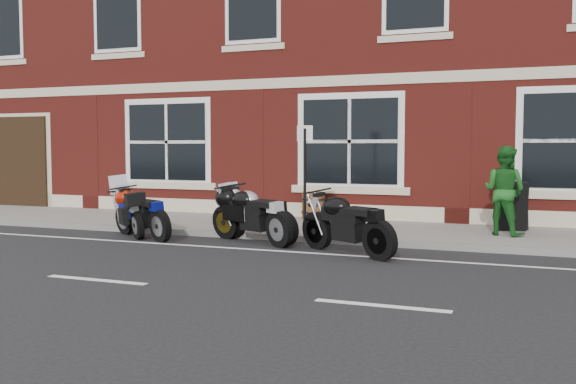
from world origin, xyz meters
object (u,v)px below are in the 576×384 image
at_px(moto_naked_black, 346,221).
at_px(parking_sign, 305,172).
at_px(moto_touring_silver, 130,211).
at_px(barrel_planter, 314,206).
at_px(a_board_sign, 512,206).
at_px(moto_sport_red, 142,211).
at_px(moto_sport_silver, 255,213).
at_px(pedestrian_right, 504,191).
at_px(moto_sport_black, 253,213).

bearing_deg(moto_naked_black, parking_sign, 74.74).
relative_size(moto_touring_silver, barrel_planter, 2.31).
bearing_deg(a_board_sign, moto_sport_red, -169.63).
relative_size(moto_sport_silver, parking_sign, 0.93).
bearing_deg(pedestrian_right, moto_naked_black, 71.65).
distance_m(moto_sport_red, moto_naked_black, 4.42).
xyz_separation_m(moto_touring_silver, parking_sign, (3.67, 0.54, 0.85)).
height_order(moto_sport_silver, barrel_planter, moto_sport_silver).
xyz_separation_m(moto_sport_silver, parking_sign, (0.82, 0.53, 0.78)).
height_order(moto_touring_silver, parking_sign, parking_sign).
xyz_separation_m(moto_sport_red, parking_sign, (3.21, 0.79, 0.81)).
bearing_deg(moto_sport_red, pedestrian_right, -44.89).
distance_m(moto_sport_red, barrel_planter, 4.26).
bearing_deg(pedestrian_right, parking_sign, 45.68).
distance_m(moto_touring_silver, barrel_planter, 4.36).
height_order(moto_touring_silver, moto_sport_red, moto_touring_silver).
xyz_separation_m(moto_sport_silver, a_board_sign, (4.59, 2.60, 0.05)).
relative_size(moto_sport_black, moto_naked_black, 1.07).
relative_size(moto_touring_silver, moto_sport_red, 0.78).
relative_size(moto_touring_silver, pedestrian_right, 0.86).
distance_m(moto_touring_silver, moto_sport_black, 2.80).
distance_m(moto_sport_red, a_board_sign, 7.54).
height_order(moto_sport_silver, pedestrian_right, pedestrian_right).
xyz_separation_m(moto_sport_black, a_board_sign, (4.64, 2.61, 0.06)).
bearing_deg(moto_naked_black, moto_touring_silver, 112.40).
bearing_deg(moto_sport_silver, parking_sign, -26.51).
distance_m(pedestrian_right, a_board_sign, 0.82).
height_order(moto_touring_silver, pedestrian_right, pedestrian_right).
height_order(pedestrian_right, barrel_planter, pedestrian_right).
height_order(moto_touring_silver, moto_sport_black, moto_touring_silver).
bearing_deg(moto_naked_black, moto_sport_black, 102.05).
xyz_separation_m(moto_sport_black, barrel_planter, (0.14, 3.21, -0.13)).
bearing_deg(a_board_sign, moto_touring_silver, -172.60).
bearing_deg(parking_sign, moto_touring_silver, 170.79).
bearing_deg(moto_naked_black, pedestrian_right, -13.41).
distance_m(moto_naked_black, parking_sign, 1.87).
bearing_deg(moto_touring_silver, a_board_sign, -29.27).
height_order(moto_sport_red, parking_sign, parking_sign).
distance_m(moto_naked_black, barrel_planter, 4.34).
xyz_separation_m(pedestrian_right, parking_sign, (-3.64, -1.35, 0.36)).
bearing_deg(barrel_planter, moto_naked_black, -63.69).
relative_size(pedestrian_right, barrel_planter, 2.69).
distance_m(moto_sport_black, parking_sign, 1.29).
xyz_separation_m(moto_sport_black, moto_naked_black, (2.06, -0.68, -0.00)).
bearing_deg(moto_sport_red, barrel_planter, -7.75).
relative_size(moto_sport_red, moto_sport_black, 0.90).
bearing_deg(a_board_sign, moto_sport_black, -162.62).
bearing_deg(moto_sport_black, barrel_planter, 18.46).
bearing_deg(barrel_planter, pedestrian_right, -16.92).
height_order(moto_touring_silver, moto_naked_black, moto_touring_silver).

